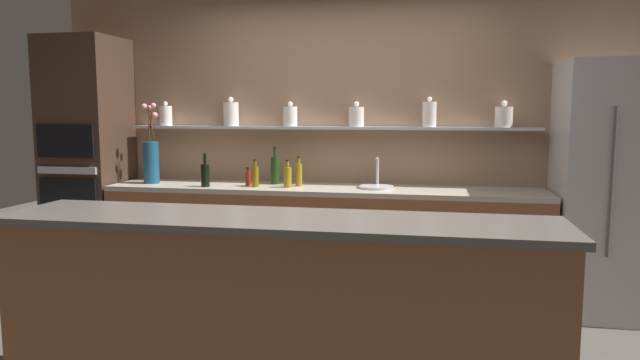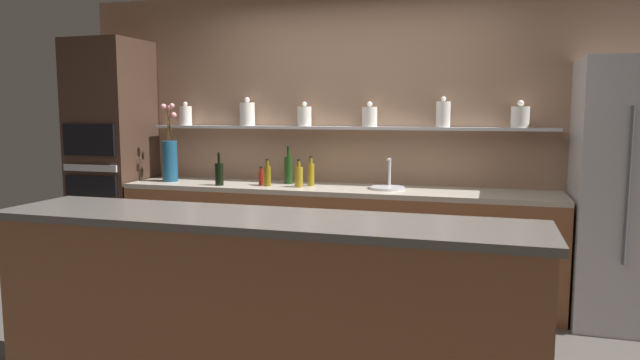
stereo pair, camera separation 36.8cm
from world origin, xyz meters
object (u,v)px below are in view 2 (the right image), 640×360
at_px(bottle_wine_0, 289,170).
at_px(bottle_oil_5, 267,175).
at_px(oven_tower, 113,160).
at_px(bottle_sauce_4, 261,177).
at_px(refrigerator, 640,194).
at_px(sink_fixture, 387,186).
at_px(bottle_wine_3, 219,173).
at_px(bottle_oil_2, 311,174).
at_px(bottle_oil_1, 299,176).
at_px(flower_vase, 170,157).

distance_m(bottle_wine_0, bottle_oil_5, 0.24).
xyz_separation_m(oven_tower, bottle_sauce_4, (1.52, -0.04, -0.11)).
xyz_separation_m(refrigerator, sink_fixture, (-1.83, 0.05, -0.02)).
bearing_deg(bottle_wine_3, oven_tower, 172.00).
xyz_separation_m(sink_fixture, bottle_wine_3, (-1.42, -0.18, 0.08)).
distance_m(oven_tower, bottle_wine_3, 1.20).
relative_size(sink_fixture, bottle_sauce_4, 1.80).
bearing_deg(bottle_sauce_4, refrigerator, 0.14).
bearing_deg(bottle_oil_5, refrigerator, 1.18).
relative_size(bottle_oil_2, bottle_oil_5, 1.09).
relative_size(bottle_oil_1, bottle_sauce_4, 1.45).
bearing_deg(bottle_wine_3, bottle_oil_5, 9.83).
bearing_deg(bottle_wine_3, flower_vase, 166.55).
xyz_separation_m(refrigerator, bottle_oil_5, (-2.84, -0.06, 0.05)).
bearing_deg(bottle_oil_1, bottle_oil_5, -177.23).
bearing_deg(flower_vase, oven_tower, 176.91).
xyz_separation_m(refrigerator, bottle_wine_3, (-3.25, -0.13, 0.06)).
bearing_deg(bottle_oil_2, flower_vase, -177.45).
distance_m(bottle_wine_0, bottle_oil_2, 0.25).
xyz_separation_m(oven_tower, sink_fixture, (2.61, 0.01, -0.15)).
xyz_separation_m(refrigerator, bottle_sauce_4, (-2.92, -0.01, 0.03)).
height_order(flower_vase, bottle_wine_0, flower_vase).
bearing_deg(bottle_oil_1, refrigerator, 1.01).
distance_m(bottle_oil_1, bottle_oil_2, 0.13).
height_order(oven_tower, flower_vase, oven_tower).
bearing_deg(bottle_oil_1, bottle_sauce_4, 173.86).
distance_m(bottle_sauce_4, bottle_oil_5, 0.10).
relative_size(oven_tower, bottle_wine_3, 7.78).
bearing_deg(bottle_oil_2, refrigerator, -1.41).
xyz_separation_m(bottle_wine_3, bottle_sauce_4, (0.33, 0.12, -0.03)).
distance_m(bottle_wine_3, bottle_oil_5, 0.42).
bearing_deg(bottle_wine_0, bottle_oil_2, -20.14).
xyz_separation_m(bottle_wine_3, bottle_oil_5, (0.41, 0.07, -0.01)).
bearing_deg(sink_fixture, bottle_wine_3, -172.79).
height_order(bottle_oil_1, bottle_wine_3, bottle_wine_3).
bearing_deg(bottle_oil_2, bottle_oil_5, -160.97).
relative_size(refrigerator, bottle_wine_3, 6.80).
bearing_deg(oven_tower, bottle_wine_3, -8.00).
relative_size(bottle_wine_0, bottle_wine_3, 1.16).
xyz_separation_m(bottle_wine_0, bottle_sauce_4, (-0.19, -0.15, -0.06)).
bearing_deg(bottle_sauce_4, oven_tower, 178.35).
xyz_separation_m(refrigerator, flower_vase, (-3.81, 0.00, 0.18)).
height_order(bottle_oil_1, bottle_oil_5, same).
bearing_deg(bottle_oil_5, sink_fixture, 6.12).
distance_m(refrigerator, oven_tower, 4.44).
relative_size(bottle_oil_1, bottle_oil_5, 1.00).
bearing_deg(flower_vase, bottle_oil_1, -2.20).
height_order(sink_fixture, bottle_oil_2, bottle_oil_2).
bearing_deg(refrigerator, bottle_oil_5, -178.82).
distance_m(flower_vase, bottle_wine_0, 1.10).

